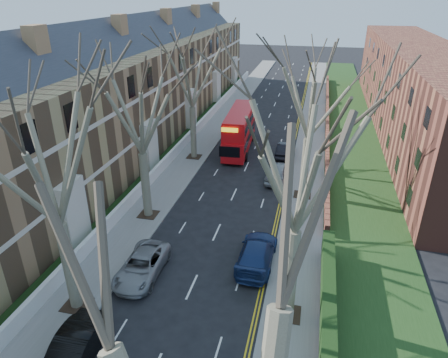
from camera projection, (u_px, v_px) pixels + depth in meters
The scene contains 17 objects.
pavement_left at pixel (217, 125), 51.09m from camera, with size 3.00×102.00×0.12m, color slate.
pavement_right at pixel (313, 132), 48.62m from camera, with size 3.00×102.00×0.12m, color slate.
terrace_left at pixel (131, 94), 43.28m from camera, with size 9.70×78.00×13.60m.
flats_right at pixel (415, 89), 47.63m from camera, with size 13.97×54.00×10.00m.
front_wall_left at pixel (185, 141), 44.17m from camera, with size 0.30×78.00×1.00m.
grass_verge_right at pixel (351, 134), 47.65m from camera, with size 6.00×102.00×0.06m.
tree_left_mid at pixel (44, 145), 17.97m from camera, with size 10.50×10.50×14.71m.
tree_left_far at pixel (137, 98), 26.88m from camera, with size 10.15×10.15×14.22m.
tree_left_dist at pixel (191, 63), 37.27m from camera, with size 10.50×10.50×14.71m.
tree_right_mid at pixel (302, 150), 17.37m from camera, with size 10.50×10.50×14.71m.
tree_right_far at pixel (313, 87), 29.79m from camera, with size 10.15×10.15×14.22m.
double_decker_bus at pixel (240, 131), 42.70m from camera, with size 2.95×10.09×4.21m.
car_left_mid at pixel (73, 352), 18.38m from camera, with size 1.70×4.87×1.60m, color black.
car_left_far at pixel (142, 266), 24.26m from camera, with size 2.29×4.96×1.38m, color gray.
car_right_near at pixel (257, 253), 25.28m from camera, with size 2.16×5.32×1.54m, color navy.
car_right_mid at pixel (278, 172), 36.36m from camera, with size 1.88×4.67×1.59m, color gray.
car_right_far at pixel (285, 150), 41.51m from camera, with size 1.52×4.37×1.44m, color black.
Camera 1 is at (6.08, -8.55, 15.95)m, focal length 32.00 mm.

